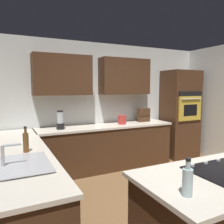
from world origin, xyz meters
TOP-DOWN VIEW (x-y plane):
  - ground_plane at (0.00, 0.00)m, footprint 14.00×14.00m
  - wall_back at (0.07, -2.04)m, footprint 6.00×0.44m
  - lower_cabinets_back at (0.10, -1.72)m, footprint 2.80×0.60m
  - countertop_back at (0.10, -1.72)m, footprint 2.84×0.64m
  - lower_cabinets_side at (1.82, -0.55)m, footprint 0.60×2.90m
  - countertop_side at (1.82, -0.55)m, footprint 0.64×2.94m
  - wall_oven at (-1.85, -1.72)m, footprint 0.80×0.66m
  - sink_unit at (1.83, 0.08)m, footprint 0.46×0.70m
  - blender at (1.05, -1.71)m, footprint 0.15×0.15m
  - spice_rack at (-0.85, -1.80)m, footprint 0.29×0.11m
  - kettle at (-0.25, -1.71)m, footprint 0.17×0.17m
  - dish_soap_bottle at (1.77, -0.40)m, footprint 0.07×0.07m
  - oil_bottle at (0.84, 1.27)m, footprint 0.07×0.07m

SIDE VIEW (x-z plane):
  - ground_plane at x=0.00m, z-range 0.00..0.00m
  - lower_cabinets_back at x=0.10m, z-range 0.00..0.86m
  - lower_cabinets_side at x=1.82m, z-range 0.00..0.86m
  - countertop_back at x=0.10m, z-range 0.86..0.90m
  - countertop_side at x=1.82m, z-range 0.86..0.90m
  - sink_unit at x=1.83m, z-range 0.80..1.03m
  - kettle at x=-0.25m, z-range 0.90..1.09m
  - oil_bottle at x=0.84m, z-range 0.87..1.15m
  - dish_soap_bottle at x=1.77m, z-range 0.87..1.18m
  - wall_oven at x=-1.85m, z-range 0.00..2.07m
  - blender at x=1.05m, z-range 0.88..1.22m
  - spice_rack at x=-0.85m, z-range 0.90..1.20m
  - wall_back at x=0.07m, z-range 0.16..2.76m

